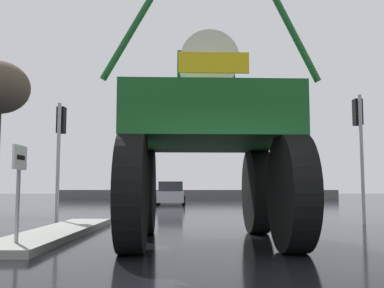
% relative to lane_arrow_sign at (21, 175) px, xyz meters
% --- Properties ---
extents(ground_plane, '(120.00, 120.00, 0.00)m').
position_rel_lane_arrow_sign_xyz_m(ground_plane, '(3.76, 15.27, -1.35)').
color(ground_plane, black).
extents(median_island, '(1.21, 7.14, 0.15)m').
position_rel_lane_arrow_sign_xyz_m(median_island, '(-0.04, 2.60, -1.27)').
color(median_island, gray).
rests_on(median_island, ground).
extents(lane_arrow_sign, '(0.07, 0.60, 1.74)m').
position_rel_lane_arrow_sign_xyz_m(lane_arrow_sign, '(0.00, 0.00, 0.00)').
color(lane_arrow_sign, '#99999E').
rests_on(lane_arrow_sign, median_island).
extents(oversize_sprayer, '(3.88, 5.55, 4.62)m').
position_rel_lane_arrow_sign_xyz_m(oversize_sprayer, '(3.42, 1.39, 0.83)').
color(oversize_sprayer, black).
rests_on(oversize_sprayer, ground).
extents(sedan_ahead, '(1.97, 4.14, 1.52)m').
position_rel_lane_arrow_sign_xyz_m(sedan_ahead, '(1.72, 22.06, -0.63)').
color(sedan_ahead, '#B7B7BF').
rests_on(sedan_ahead, ground).
extents(traffic_signal_near_left, '(0.24, 0.54, 3.78)m').
position_rel_lane_arrow_sign_xyz_m(traffic_signal_near_left, '(-1.04, 6.01, 1.41)').
color(traffic_signal_near_left, '#A8AAAF').
rests_on(traffic_signal_near_left, ground).
extents(traffic_signal_near_right, '(0.24, 0.54, 4.04)m').
position_rel_lane_arrow_sign_xyz_m(traffic_signal_near_right, '(8.41, 6.00, 1.60)').
color(traffic_signal_near_right, '#A8AAAF').
rests_on(traffic_signal_near_right, ground).
extents(bare_tree_left, '(2.94, 2.94, 7.12)m').
position_rel_lane_arrow_sign_xyz_m(bare_tree_left, '(-6.08, 12.88, 4.41)').
color(bare_tree_left, '#473828').
rests_on(bare_tree_left, ground).
extents(roadside_barrier, '(26.25, 0.24, 0.90)m').
position_rel_lane_arrow_sign_xyz_m(roadside_barrier, '(3.76, 34.46, -0.90)').
color(roadside_barrier, '#59595B').
rests_on(roadside_barrier, ground).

